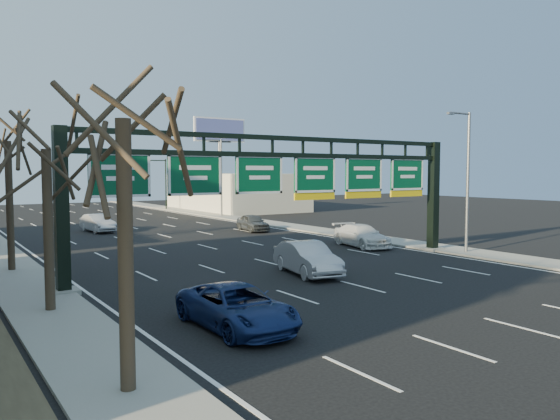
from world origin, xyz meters
TOP-DOWN VIEW (x-y plane):
  - ground at (0.00, 0.00)m, footprint 160.00×160.00m
  - sidewalk_left at (-12.80, 20.00)m, footprint 3.00×120.00m
  - sidewalk_right at (12.80, 20.00)m, footprint 3.00×120.00m
  - lane_markings at (0.00, 20.00)m, footprint 21.60×120.00m
  - sign_gantry at (0.16, 8.00)m, footprint 24.60×1.20m
  - building_right_distant at (20.00, 50.00)m, footprint 12.00×20.00m
  - tree_near at (-12.80, -4.00)m, footprint 3.60×3.60m
  - tree_gantry at (-12.80, 5.00)m, footprint 3.60×3.60m
  - tree_mid at (-12.80, 15.00)m, footprint 3.60×3.60m
  - streetlight_near at (12.47, 6.00)m, footprint 2.15×0.22m
  - streetlight_far at (12.47, 40.00)m, footprint 2.15×0.22m
  - billboard_right at (15.00, 44.98)m, footprint 7.00×0.50m
  - traffic_signal_mast at (5.69, 55.00)m, footprint 10.16×0.54m
  - car_blue_suv at (-8.01, -0.66)m, footprint 2.49×5.29m
  - car_silver_sedan at (-0.30, 5.81)m, footprint 2.71×5.31m
  - car_white_wagon at (9.11, 12.12)m, footprint 2.97×5.57m
  - car_grey_far at (7.90, 25.04)m, footprint 2.40×4.61m
  - car_silver_distant at (-3.75, 31.90)m, footprint 2.09×4.86m

SIDE VIEW (x-z plane):
  - ground at x=0.00m, z-range 0.00..0.00m
  - lane_markings at x=0.00m, z-range 0.00..0.01m
  - sidewalk_left at x=-12.80m, z-range 0.00..0.12m
  - sidewalk_right at x=12.80m, z-range 0.00..0.12m
  - car_blue_suv at x=-8.01m, z-range 0.00..1.46m
  - car_grey_far at x=7.90m, z-range 0.00..1.50m
  - car_white_wagon at x=9.11m, z-range 0.00..1.54m
  - car_silver_distant at x=-3.75m, z-range 0.00..1.56m
  - car_silver_sedan at x=-0.30m, z-range 0.00..1.67m
  - building_right_distant at x=20.00m, z-range 0.00..5.00m
  - sign_gantry at x=0.16m, z-range 1.03..8.23m
  - streetlight_near at x=12.47m, z-range 0.58..9.58m
  - streetlight_far at x=12.47m, z-range 0.58..9.58m
  - traffic_signal_mast at x=5.69m, z-range 2.00..9.00m
  - tree_gantry at x=-12.80m, z-range 2.87..11.35m
  - tree_near at x=-12.80m, z-range 3.05..11.91m
  - tree_mid at x=-12.80m, z-range 3.23..12.47m
  - billboard_right at x=15.00m, z-range 3.06..15.06m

